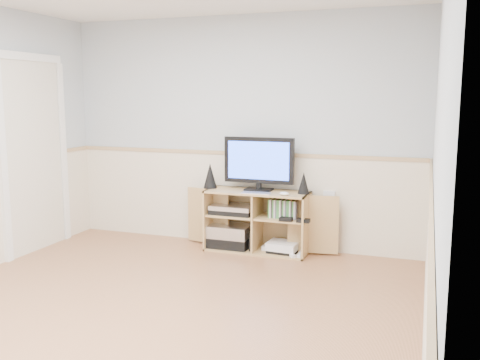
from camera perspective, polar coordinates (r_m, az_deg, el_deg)
name	(u,v)px	position (r m, az deg, el deg)	size (l,w,h in m)	color
room	(135,155)	(3.97, -11.10, 2.59)	(4.04, 4.54, 2.54)	tan
media_cabinet	(259,220)	(5.75, 2.00, -4.24)	(1.70, 0.41, 0.65)	tan
monitor	(259,162)	(5.63, 2.03, 1.95)	(0.76, 0.18, 0.56)	black
speaker_left	(210,176)	(5.82, -3.21, 0.46)	(0.15, 0.15, 0.27)	black
speaker_right	(304,183)	(5.51, 6.80, -0.32)	(0.12, 0.12, 0.22)	black
keyboard	(256,193)	(5.49, 1.73, -1.40)	(0.30, 0.12, 0.01)	silver
mouse	(284,194)	(5.41, 4.74, -1.46)	(0.10, 0.06, 0.04)	white
av_components	(231,229)	(5.82, -0.95, -5.21)	(0.53, 0.34, 0.47)	black
game_consoles	(282,247)	(5.68, 4.52, -7.15)	(0.45, 0.30, 0.11)	white
game_cases	(284,209)	(5.57, 4.67, -3.08)	(0.30, 0.14, 0.19)	#3F8C3F
wall_outlet	(329,196)	(5.68, 9.50, -1.75)	(0.12, 0.03, 0.12)	white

